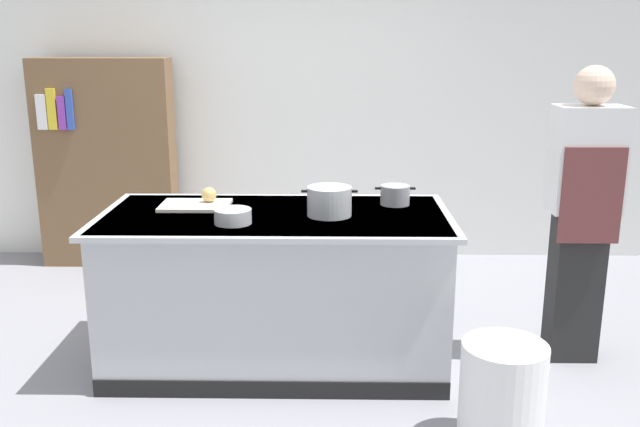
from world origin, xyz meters
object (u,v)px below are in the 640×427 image
(stock_pot, at_px, (329,201))
(onion, at_px, (209,195))
(mixing_bowl, at_px, (233,216))
(trash_bin, at_px, (502,395))
(person_chef, at_px, (582,209))
(sauce_pan, at_px, (395,195))
(bookshelf, at_px, (107,163))

(stock_pot, bearing_deg, onion, 162.46)
(onion, height_order, mixing_bowl, onion)
(mixing_bowl, bearing_deg, onion, 116.15)
(onion, distance_m, stock_pot, 0.75)
(onion, bearing_deg, trash_bin, -34.62)
(stock_pot, height_order, person_chef, person_chef)
(sauce_pan, relative_size, mixing_bowl, 1.20)
(stock_pot, xyz_separation_m, sauce_pan, (0.39, 0.26, -0.02))
(mixing_bowl, bearing_deg, person_chef, 8.24)
(bookshelf, bearing_deg, sauce_pan, -35.20)
(onion, distance_m, bookshelf, 1.97)
(mixing_bowl, bearing_deg, sauce_pan, 25.89)
(onion, distance_m, sauce_pan, 1.10)
(trash_bin, bearing_deg, sauce_pan, 111.08)
(trash_bin, bearing_deg, bookshelf, 134.87)
(onion, xyz_separation_m, mixing_bowl, (0.20, -0.40, -0.03))
(stock_pot, xyz_separation_m, bookshelf, (-1.84, 1.83, -0.13))
(trash_bin, bearing_deg, stock_pot, 134.43)
(stock_pot, xyz_separation_m, person_chef, (1.44, 0.11, -0.07))
(trash_bin, bearing_deg, mixing_bowl, 153.88)
(stock_pot, relative_size, sauce_pan, 1.31)
(mixing_bowl, xyz_separation_m, bookshelf, (-1.32, 2.01, -0.09))
(person_chef, bearing_deg, onion, 67.06)
(person_chef, bearing_deg, bookshelf, 42.42)
(sauce_pan, distance_m, trash_bin, 1.36)
(mixing_bowl, relative_size, trash_bin, 0.39)
(stock_pot, bearing_deg, sauce_pan, 34.07)
(mixing_bowl, relative_size, person_chef, 0.12)
(stock_pot, bearing_deg, mixing_bowl, -161.16)
(onion, relative_size, trash_bin, 0.17)
(trash_bin, bearing_deg, onion, 145.38)
(stock_pot, distance_m, sauce_pan, 0.47)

